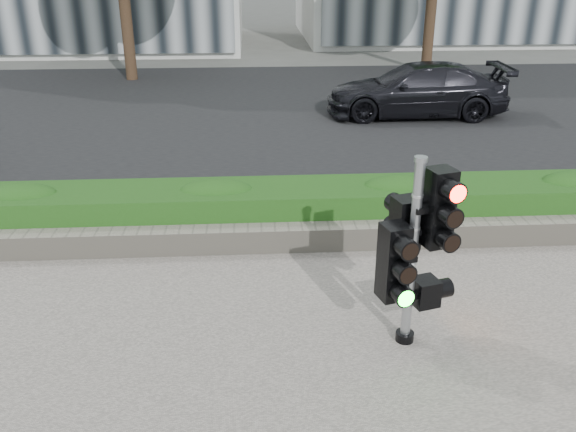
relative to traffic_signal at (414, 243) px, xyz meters
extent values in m
plane|color=#51514C|center=(-0.94, 0.34, -1.18)|extent=(120.00, 120.00, 0.00)
cube|color=black|center=(-0.94, 10.34, -1.17)|extent=(60.00, 13.00, 0.02)
cube|color=gray|center=(-0.94, 3.49, -1.12)|extent=(60.00, 0.25, 0.12)
cube|color=gray|center=(-0.94, 2.24, -0.98)|extent=(12.00, 0.32, 0.34)
cube|color=#317925|center=(-0.94, 2.89, -0.81)|extent=(12.00, 1.00, 0.68)
cylinder|color=black|center=(-5.44, 14.84, 0.84)|extent=(0.36, 0.36, 4.03)
cylinder|color=black|center=(4.56, 15.84, 0.62)|extent=(0.36, 0.36, 3.58)
cylinder|color=black|center=(-0.02, -0.04, -1.10)|extent=(0.20, 0.20, 0.10)
cylinder|color=gray|center=(-0.02, -0.04, -0.13)|extent=(0.10, 0.10, 2.02)
cylinder|color=gray|center=(-0.02, -0.04, 0.90)|extent=(0.13, 0.13, 0.05)
cube|color=#FF1107|center=(0.21, 0.00, 0.38)|extent=(0.32, 0.32, 0.81)
cube|color=#14E51E|center=(-0.23, -0.13, -0.14)|extent=(0.32, 0.32, 0.81)
cube|color=black|center=(-0.05, 0.19, 0.14)|extent=(0.32, 0.32, 0.55)
cube|color=orange|center=(0.18, 0.05, -0.60)|extent=(0.32, 0.32, 0.30)
imported|color=black|center=(2.56, 9.61, -0.51)|extent=(4.55, 2.00, 1.30)
camera|label=1|loc=(-1.62, -5.43, 2.72)|focal=38.00mm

